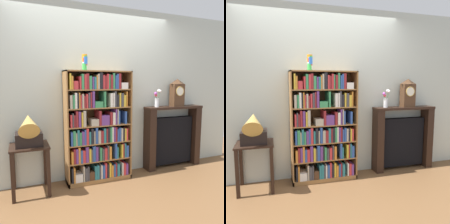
{
  "view_description": "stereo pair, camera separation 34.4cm",
  "coord_description": "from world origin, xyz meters",
  "views": [
    {
      "loc": [
        -1.07,
        -3.06,
        1.47
      ],
      "look_at": [
        0.22,
        0.1,
        1.03
      ],
      "focal_mm": 36.67,
      "sensor_mm": 36.0,
      "label": 1
    },
    {
      "loc": [
        -0.75,
        -3.17,
        1.47
      ],
      "look_at": [
        0.22,
        0.1,
        1.03
      ],
      "focal_mm": 36.67,
      "sensor_mm": 36.0,
      "label": 2
    }
  ],
  "objects": [
    {
      "name": "wall_back",
      "position": [
        0.2,
        0.3,
        1.3
      ],
      "size": [
        5.02,
        0.08,
        2.6
      ],
      "primitive_type": "cube",
      "color": "beige",
      "rests_on": "ground"
    },
    {
      "name": "flower_vase",
      "position": [
        1.04,
        0.14,
        1.2
      ],
      "size": [
        0.15,
        0.1,
        0.29
      ],
      "color": "silver",
      "rests_on": "fireplace_mantel"
    },
    {
      "name": "bookshelf",
      "position": [
        -0.01,
        0.09,
        0.77
      ],
      "size": [
        0.97,
        0.31,
        1.63
      ],
      "color": "olive",
      "rests_on": "ground"
    },
    {
      "name": "ground_plane",
      "position": [
        0.0,
        0.0,
        -0.01
      ],
      "size": [
        8.02,
        6.4,
        0.02
      ],
      "primitive_type": "cube",
      "color": "brown"
    },
    {
      "name": "cup_stack",
      "position": [
        -0.2,
        0.07,
        1.74
      ],
      "size": [
        0.08,
        0.07,
        0.22
      ],
      "color": "green",
      "rests_on": "bookshelf"
    },
    {
      "name": "side_table_left",
      "position": [
        -0.97,
        0.03,
        0.48
      ],
      "size": [
        0.49,
        0.46,
        0.66
      ],
      "color": "black",
      "rests_on": "ground"
    },
    {
      "name": "mantel_clock",
      "position": [
        1.44,
        0.14,
        1.3
      ],
      "size": [
        0.21,
        0.15,
        0.46
      ],
      "color": "#472D1C",
      "rests_on": "fireplace_mantel"
    },
    {
      "name": "fireplace_mantel",
      "position": [
        1.38,
        0.16,
        0.52
      ],
      "size": [
        1.05,
        0.24,
        1.06
      ],
      "color": "black",
      "rests_on": "ground"
    },
    {
      "name": "gramophone",
      "position": [
        -0.97,
        -0.03,
        0.86
      ],
      "size": [
        0.33,
        0.47,
        0.5
      ],
      "color": "black",
      "rests_on": "side_table_left"
    }
  ]
}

